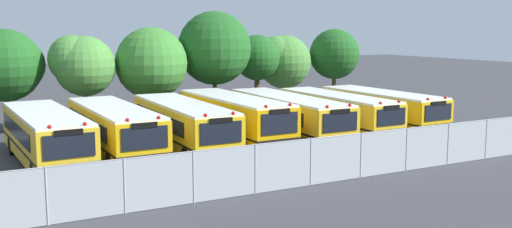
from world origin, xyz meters
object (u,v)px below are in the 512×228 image
Objects in this scene: school_bus_4 at (288,115)px; tree_2 at (81,64)px; school_bus_6 at (381,108)px; school_bus_1 at (114,129)px; tree_7 at (335,54)px; school_bus_0 at (46,135)px; tree_6 at (282,60)px; school_bus_5 at (337,112)px; tree_5 at (257,57)px; school_bus_2 at (183,124)px; school_bus_3 at (234,118)px; tree_1 at (9,65)px; tree_4 at (215,48)px; tree_3 at (151,63)px.

tree_2 reaches higher than school_bus_4.
school_bus_6 is at bearing -179.31° from school_bus_4.
school_bus_1 is 1.59× the size of tree_7.
school_bus_0 is 22.91m from tree_6.
school_bus_1 is at bearing 0.16° from school_bus_5.
tree_5 is 1.01× the size of tree_6.
school_bus_1 is at bearing -153.58° from tree_7.
tree_6 is at bearing -103.72° from school_bus_5.
school_bus_5 is 11.64m from tree_6.
school_bus_2 reaches higher than school_bus_1.
tree_1 is (-10.49, 9.67, 2.70)m from school_bus_3.
tree_7 is at bearing -125.20° from school_bus_5.
school_bus_3 reaches higher than school_bus_0.
tree_4 is at bearing -108.87° from school_bus_3.
school_bus_2 is 1.74× the size of tree_5.
tree_3 is at bearing -2.23° from tree_2.
school_bus_1 is at bearing 1.46° from school_bus_4.
school_bus_1 is at bearing -91.92° from tree_2.
school_bus_1 is 10.23m from school_bus_4.
tree_1 is 1.08× the size of tree_5.
school_bus_4 is 10.26m from tree_3.
tree_5 is (13.49, 9.74, 2.84)m from school_bus_1.
tree_1 is at bearing -33.57° from school_bus_4.
tree_6 reaches higher than school_bus_5.
tree_6 is 4.74m from tree_7.
school_bus_6 is at bearing 177.70° from school_bus_5.
school_bus_0 is at bearing 2.28° from school_bus_4.
tree_1 reaches higher than tree_6.
tree_4 is 1.28× the size of tree_5.
school_bus_6 is (3.39, -0.13, 0.00)m from school_bus_5.
tree_3 reaches higher than school_bus_1.
school_bus_1 is 13.79m from school_bus_5.
tree_4 reaches higher than tree_2.
school_bus_1 is 1.72× the size of tree_6.
school_bus_4 is (6.66, 0.34, -0.03)m from school_bus_2.
school_bus_0 is at bearing -145.99° from tree_4.
tree_2 is at bearing -38.75° from school_bus_4.
school_bus_2 is at bearing 177.29° from school_bus_0.
tree_7 is at bearing -112.26° from school_bus_6.
school_bus_0 is 1.00× the size of school_bus_1.
tree_1 reaches higher than tree_2.
tree_1 is 1.09× the size of tree_6.
tree_7 is (17.61, 10.86, 2.90)m from school_bus_2.
school_bus_2 is 17.42m from tree_6.
school_bus_2 is 11.13m from tree_4.
school_bus_5 is at bearing -177.88° from school_bus_4.
tree_1 is 13.27m from tree_4.
school_bus_3 is (10.06, 0.30, 0.06)m from school_bus_0.
school_bus_0 is 13.53m from school_bus_4.
tree_6 is (19.78, 11.29, 2.46)m from school_bus_0.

